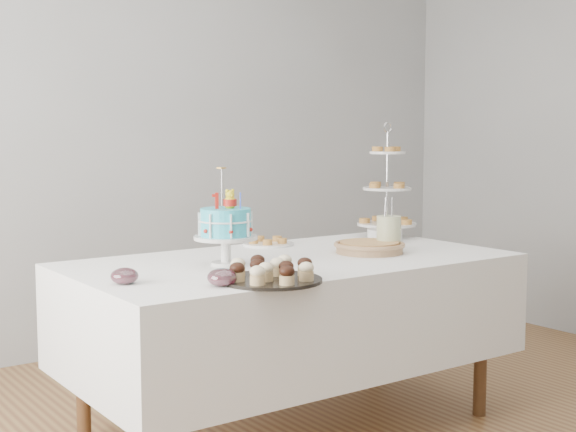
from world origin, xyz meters
TOP-DOWN VIEW (x-y plane):
  - walls at (0.00, 0.00)m, footprint 5.04×4.04m
  - table at (0.00, 0.30)m, footprint 1.92×1.02m
  - birthday_cake at (-0.33, 0.31)m, footprint 0.26×0.26m
  - cupcake_tray at (-0.38, -0.10)m, footprint 0.38×0.38m
  - pie at (0.39, 0.23)m, footprint 0.33×0.33m
  - tiered_stand at (0.84, 0.61)m, footprint 0.31×0.31m
  - plate_stack at (0.68, 0.44)m, footprint 0.17×0.17m
  - pastry_plate at (0.15, 0.70)m, footprint 0.25×0.25m
  - jam_bowl_a at (-0.57, -0.07)m, footprint 0.11×0.11m
  - jam_bowl_b at (-0.84, 0.17)m, footprint 0.10×0.10m
  - utensil_pitcher at (0.50, 0.22)m, footprint 0.12×0.11m

SIDE VIEW (x-z plane):
  - table at x=0.00m, z-range 0.16..0.93m
  - pastry_plate at x=0.15m, z-range 0.77..0.81m
  - jam_bowl_b at x=-0.84m, z-range 0.77..0.83m
  - pie at x=0.39m, z-range 0.77..0.83m
  - jam_bowl_a at x=-0.57m, z-range 0.77..0.83m
  - plate_stack at x=0.68m, z-range 0.77..0.84m
  - cupcake_tray at x=-0.38m, z-range 0.77..0.85m
  - utensil_pitcher at x=0.50m, z-range 0.73..0.98m
  - birthday_cake at x=-0.33m, z-range 0.68..1.08m
  - tiered_stand at x=0.84m, z-range 0.72..1.32m
  - walls at x=0.00m, z-range 0.00..2.70m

